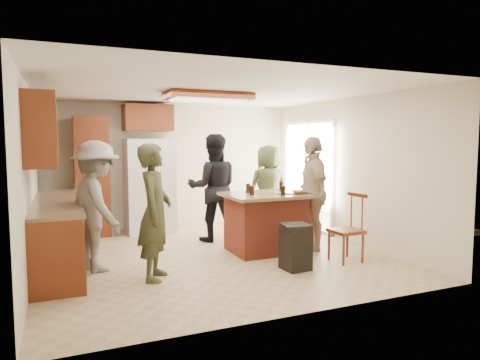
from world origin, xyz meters
name	(u,v)px	position (x,y,z in m)	size (l,w,h in m)	color
room_shell	(370,181)	(4.37, 1.64, 0.87)	(8.00, 5.20, 5.00)	tan
person_front_left	(155,212)	(-1.05, -0.80, 0.86)	(0.63, 0.46, 1.72)	#393D23
person_behind_left	(213,188)	(0.34, 0.95, 0.94)	(0.91, 0.56, 1.88)	black
person_behind_right	(268,189)	(1.54, 1.17, 0.85)	(0.83, 0.54, 1.69)	#384025
person_side_right	(312,193)	(1.62, -0.25, 0.92)	(1.08, 0.55, 1.83)	tan
person_counter	(96,206)	(-1.70, -0.12, 0.88)	(1.14, 0.53, 1.77)	gray
left_cabinetry	(53,198)	(-2.24, 0.40, 0.96)	(0.64, 3.00, 2.30)	maroon
back_wall_units	(106,161)	(-1.33, 2.20, 1.38)	(1.80, 0.60, 2.45)	maroon
refrigerator	(150,186)	(-0.55, 2.12, 0.90)	(0.90, 0.76, 1.80)	white
kitchen_island	(266,222)	(0.85, -0.10, 0.47)	(1.28, 1.03, 0.93)	#963826
island_items	(281,191)	(1.08, -0.19, 0.97)	(0.92, 0.74, 0.15)	silver
trash_bin	(296,246)	(0.80, -1.14, 0.32)	(0.42, 0.42, 0.63)	black
spindle_chair	(347,231)	(1.70, -1.07, 0.45)	(0.43, 0.43, 0.99)	maroon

